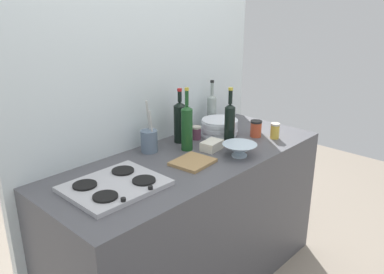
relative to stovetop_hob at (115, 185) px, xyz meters
The scene contains 15 objects.
counter_block 0.72m from the stovetop_hob, ahead, with size 1.80×0.70×0.90m, color #4C4C51.
backsplash_panel 0.76m from the stovetop_hob, 34.81° to the left, with size 1.90×0.06×2.52m, color silver.
stovetop_hob is the anchor object (origin of this frame).
plate_stack 0.97m from the stovetop_hob, ahead, with size 0.25×0.25×0.11m.
wine_bottle_leftmost 0.73m from the stovetop_hob, 18.74° to the left, with size 0.08×0.08×0.35m.
wine_bottle_mid_left 0.88m from the stovetop_hob, ahead, with size 0.07×0.07×0.36m.
wine_bottle_mid_right 1.10m from the stovetop_hob, 14.97° to the left, with size 0.06×0.06×0.34m.
wine_bottle_rightmost 0.64m from the stovetop_hob, ahead, with size 0.07×0.07×0.38m.
mixing_bowl 0.77m from the stovetop_hob, 14.62° to the right, with size 0.20×0.20×0.08m.
butter_dish 0.72m from the stovetop_hob, ahead, with size 0.14×0.09×0.06m, color silver.
utensil_crock 0.50m from the stovetop_hob, 29.42° to the left, with size 0.10×0.10×0.32m.
condiment_jar_front 1.17m from the stovetop_hob, ahead, with size 0.06×0.06×0.10m.
condiment_jar_rear 1.11m from the stovetop_hob, ahead, with size 0.08×0.08×0.11m.
condiment_jar_spare 0.82m from the stovetop_hob, 13.41° to the left, with size 0.06×0.06×0.09m.
cutting_board 0.49m from the stovetop_hob, ahead, with size 0.22×0.19×0.02m, color #9E7A4C.
Camera 1 is at (-1.55, -1.46, 1.77)m, focal length 36.68 mm.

